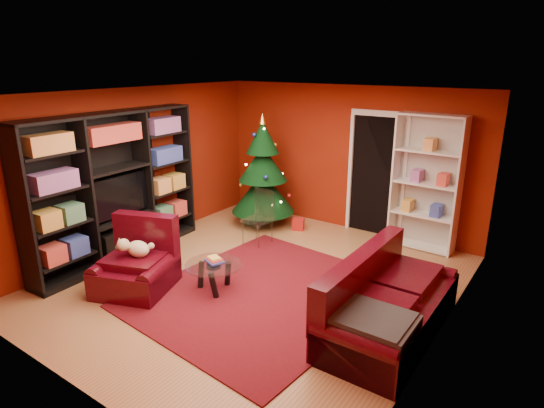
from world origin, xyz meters
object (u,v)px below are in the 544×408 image
Objects in this scene: gift_box_red at (298,224)px; armchair at (134,263)px; dog at (138,249)px; sofa at (392,296)px; coffee_table at (214,277)px; acrylic_chair at (257,220)px; media_unit at (115,188)px; christmas_tree at (263,172)px; rug at (264,293)px; gift_box_teal at (252,213)px; white_bookshelf at (426,184)px.

gift_box_red is 0.20× the size of armchair.
sofa is at bearing -3.67° from dog.
acrylic_chair reaches higher than coffee_table.
media_unit is 2.69m from christmas_tree.
dog is at bearing -148.24° from coffee_table.
sofa is (3.21, 1.02, 0.06)m from armchair.
christmas_tree is at bearing 71.88° from armchair.
acrylic_chair is at bearing 60.35° from armchair.
media_unit reaches higher than dog.
christmas_tree reaches higher than gift_box_red.
rug is 1.08× the size of media_unit.
armchair is at bearing 107.79° from sofa.
coffee_table reaches higher than gift_box_teal.
gift_box_teal is 0.39× the size of acrylic_chair.
rug is 2.83m from media_unit.
media_unit is 1.41× the size of christmas_tree.
sofa is at bearing -2.76° from armchair.
coffee_table is at bearing -152.61° from rug.
armchair reaches higher than coffee_table.
rug is 8.03× the size of dog.
acrylic_chair is at bearing 60.83° from dog.
sofa reaches higher than dog.
gift_box_red is at bearing 10.35° from christmas_tree.
coffee_table is (1.27, -2.50, 0.04)m from gift_box_teal.
christmas_tree is 2.54× the size of acrylic_chair.
media_unit reaches higher than rug.
rug is 3.87× the size of acrylic_chair.
rug is 1.52× the size of christmas_tree.
acrylic_chair reaches higher than rug.
dog reaches higher than coffee_table.
armchair is (1.09, -0.60, -0.75)m from media_unit.
armchair reaches higher than rug.
white_bookshelf is at bearing 12.43° from gift_box_red.
media_unit is at bearing -122.40° from gift_box_red.
media_unit is 1.40× the size of sofa.
acrylic_chair is at bearing -102.60° from gift_box_red.
gift_box_teal is 0.42× the size of coffee_table.
gift_box_red is (1.68, 2.64, -1.04)m from media_unit.
gift_box_teal is at bearing 136.42° from acrylic_chair.
gift_box_teal is 4.16m from sofa.
gift_box_red is 0.09× the size of white_bookshelf.
sofa is at bearing 3.66° from rug.
gift_box_teal is (-1.87, 2.19, 0.15)m from rug.
media_unit is at bearing -127.11° from acrylic_chair.
gift_box_red is 3.46m from sofa.
armchair is at bearing -124.04° from white_bookshelf.
media_unit is 3.58× the size of acrylic_chair.
rug is 1.79m from dog.
sofa is (2.62, -2.22, 0.35)m from gift_box_red.
sofa is at bearing -77.32° from white_bookshelf.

